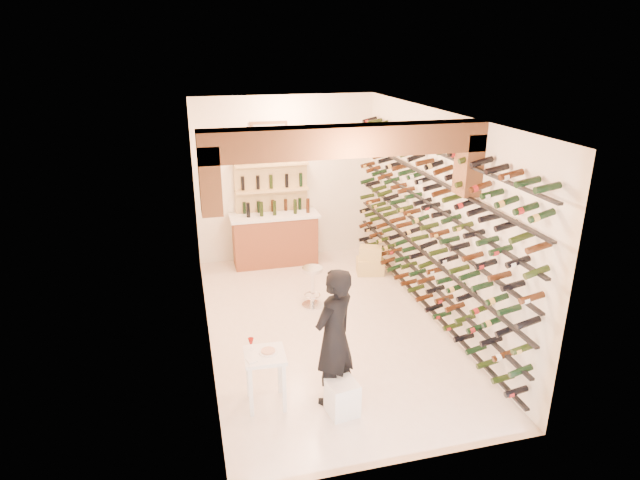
# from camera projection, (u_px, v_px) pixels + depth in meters

# --- Properties ---
(ground) EXTENTS (6.00, 6.00, 0.00)m
(ground) POSITION_uv_depth(u_px,v_px,m) (325.00, 325.00, 8.34)
(ground) COLOR silver
(ground) RESTS_ON ground
(room_shell) EXTENTS (3.52, 6.02, 3.21)m
(room_shell) POSITION_uv_depth(u_px,v_px,m) (330.00, 188.00, 7.32)
(room_shell) COLOR white
(room_shell) RESTS_ON ground
(wine_rack) EXTENTS (0.32, 5.70, 2.56)m
(wine_rack) POSITION_uv_depth(u_px,v_px,m) (423.00, 223.00, 8.16)
(wine_rack) COLOR black
(wine_rack) RESTS_ON ground
(back_counter) EXTENTS (1.70, 0.62, 1.29)m
(back_counter) POSITION_uv_depth(u_px,v_px,m) (275.00, 238.00, 10.49)
(back_counter) COLOR brown
(back_counter) RESTS_ON ground
(back_shelving) EXTENTS (1.40, 0.31, 2.73)m
(back_shelving) POSITION_uv_depth(u_px,v_px,m) (272.00, 203.00, 10.48)
(back_shelving) COLOR tan
(back_shelving) RESTS_ON ground
(tasting_table) EXTENTS (0.50, 0.50, 0.84)m
(tasting_table) POSITION_uv_depth(u_px,v_px,m) (265.00, 363.00, 6.35)
(tasting_table) COLOR white
(tasting_table) RESTS_ON ground
(white_stool) EXTENTS (0.38, 0.38, 0.42)m
(white_stool) POSITION_uv_depth(u_px,v_px,m) (342.00, 398.00, 6.31)
(white_stool) COLOR white
(white_stool) RESTS_ON ground
(person) EXTENTS (0.76, 0.71, 1.73)m
(person) POSITION_uv_depth(u_px,v_px,m) (334.00, 337.00, 6.32)
(person) COLOR black
(person) RESTS_ON ground
(chrome_barstool) EXTENTS (0.35, 0.35, 0.69)m
(chrome_barstool) POSITION_uv_depth(u_px,v_px,m) (312.00, 284.00, 8.82)
(chrome_barstool) COLOR silver
(chrome_barstool) RESTS_ON ground
(crate_lower) EXTENTS (0.56, 0.45, 0.30)m
(crate_lower) POSITION_uv_depth(u_px,v_px,m) (370.00, 266.00, 10.14)
(crate_lower) COLOR #DEC77A
(crate_lower) RESTS_ON ground
(crate_upper) EXTENTS (0.49, 0.42, 0.24)m
(crate_upper) POSITION_uv_depth(u_px,v_px,m) (371.00, 253.00, 10.05)
(crate_upper) COLOR #DEC77A
(crate_upper) RESTS_ON crate_lower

